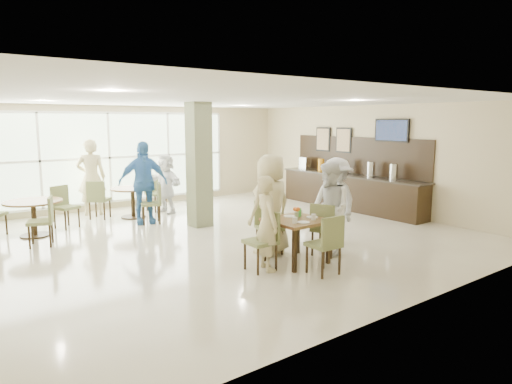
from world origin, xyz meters
TOP-DOWN VIEW (x-y plane):
  - ground at (0.00, 0.00)m, footprint 10.00×10.00m
  - room_shell at (0.00, 0.00)m, footprint 10.00×10.00m
  - window_bank at (-0.50, 4.46)m, footprint 7.00×0.04m
  - column at (0.40, 1.20)m, footprint 0.45×0.45m
  - main_table at (0.31, -2.19)m, footprint 0.91×0.91m
  - round_table_left at (-2.85, 2.44)m, footprint 1.15×1.15m
  - round_table_right at (-0.48, 2.99)m, footprint 1.07×1.07m
  - chairs_main_table at (0.29, -2.17)m, footprint 1.99×1.93m
  - chairs_table_left at (-2.86, 2.41)m, footprint 2.05×1.96m
  - chairs_table_right at (-0.41, 2.95)m, footprint 2.12×1.89m
  - tabletop_clutter at (0.33, -2.20)m, footprint 0.77×0.70m
  - buffet_counter at (4.70, 0.51)m, footprint 0.64×4.70m
  - wall_tv at (4.94, -0.60)m, footprint 0.06×1.00m
  - framed_art_a at (4.95, 1.00)m, footprint 0.05×0.55m
  - framed_art_b at (4.95, 1.80)m, footprint 0.05×0.55m
  - teen_left at (-0.33, -2.20)m, footprint 0.51×0.64m
  - teen_far at (0.30, -1.51)m, footprint 0.92×0.55m
  - teen_right at (1.11, -2.18)m, footprint 0.85×0.97m
  - teen_standing at (1.79, -1.70)m, footprint 0.91×1.22m
  - adult_a at (-0.53, 2.20)m, footprint 1.24×0.86m
  - adult_b at (0.44, 3.03)m, footprint 0.89×1.53m
  - adult_standing at (-1.19, 3.90)m, footprint 0.82×0.68m

SIDE VIEW (x-z plane):
  - ground at x=0.00m, z-range 0.00..0.00m
  - chairs_main_table at x=0.29m, z-range 0.00..0.95m
  - chairs_table_left at x=-2.86m, z-range 0.00..0.95m
  - chairs_table_right at x=-0.41m, z-range 0.00..0.95m
  - buffet_counter at x=4.70m, z-range -0.42..1.53m
  - round_table_right at x=-0.48m, z-range 0.19..0.94m
  - round_table_left at x=-2.85m, z-range 0.21..0.96m
  - main_table at x=0.31m, z-range 0.28..1.03m
  - teen_left at x=-0.33m, z-range 0.00..1.54m
  - adult_b at x=0.44m, z-range 0.00..1.55m
  - tabletop_clutter at x=0.33m, z-range 0.71..0.91m
  - teen_right at x=1.11m, z-range 0.00..1.67m
  - teen_standing at x=1.79m, z-range 0.00..1.68m
  - teen_far at x=0.30m, z-range 0.00..1.81m
  - adult_a at x=-0.53m, z-range 0.00..1.93m
  - adult_standing at x=-1.19m, z-range 0.00..1.94m
  - window_bank at x=-0.50m, z-range -2.10..4.90m
  - column at x=0.40m, z-range 0.00..2.80m
  - room_shell at x=0.00m, z-range -3.30..6.70m
  - framed_art_a at x=4.95m, z-range 1.50..2.20m
  - framed_art_b at x=4.95m, z-range 1.50..2.20m
  - wall_tv at x=4.94m, z-range 1.86..2.44m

